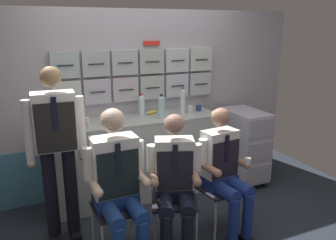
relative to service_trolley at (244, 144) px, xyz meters
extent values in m
cube|color=#AFAAB4|center=(-1.23, 0.46, 0.57)|extent=(4.20, 0.06, 2.15)
cube|color=teal|center=(-1.23, 0.43, -0.18)|extent=(4.12, 0.01, 0.64)
cube|color=silver|center=(-2.09, 0.40, 0.75)|extent=(0.30, 0.06, 0.28)
cylinder|color=#2A1C25|center=(-2.09, 0.37, 0.75)|extent=(0.17, 0.01, 0.01)
cube|color=#B7B5C3|center=(-1.76, 0.40, 0.75)|extent=(0.30, 0.06, 0.28)
cylinder|color=#25282D|center=(-1.76, 0.37, 0.75)|extent=(0.17, 0.01, 0.01)
cube|color=#BCB2B9|center=(-1.43, 0.40, 0.75)|extent=(0.30, 0.06, 0.28)
cylinder|color=#1C262D|center=(-1.43, 0.37, 0.75)|extent=(0.17, 0.01, 0.01)
cube|color=#ABB6B3|center=(-1.10, 0.40, 0.75)|extent=(0.30, 0.06, 0.28)
cylinder|color=#292021|center=(-1.10, 0.37, 0.75)|extent=(0.17, 0.01, 0.01)
cube|color=silver|center=(-0.77, 0.40, 0.75)|extent=(0.30, 0.06, 0.28)
cylinder|color=black|center=(-0.77, 0.37, 0.75)|extent=(0.17, 0.01, 0.01)
cube|color=#B8BBC0|center=(-0.44, 0.40, 0.75)|extent=(0.30, 0.06, 0.28)
cylinder|color=black|center=(-0.44, 0.37, 0.75)|extent=(0.17, 0.01, 0.01)
cube|color=#A6B6B8|center=(-2.09, 0.40, 1.06)|extent=(0.30, 0.06, 0.28)
cylinder|color=#1E222B|center=(-2.09, 0.37, 1.06)|extent=(0.17, 0.01, 0.01)
cube|color=#ABAEB7|center=(-1.76, 0.40, 1.06)|extent=(0.30, 0.06, 0.28)
cylinder|color=#242126|center=(-1.76, 0.37, 1.06)|extent=(0.17, 0.01, 0.01)
cube|color=#ACB4BA|center=(-1.43, 0.40, 1.06)|extent=(0.30, 0.06, 0.28)
cylinder|color=#201E2C|center=(-1.43, 0.37, 1.06)|extent=(0.17, 0.01, 0.01)
cube|color=#A9B4AE|center=(-1.10, 0.40, 1.06)|extent=(0.30, 0.06, 0.28)
cylinder|color=#2B262C|center=(-1.10, 0.37, 1.06)|extent=(0.17, 0.01, 0.01)
cube|color=silver|center=(-0.77, 0.40, 1.06)|extent=(0.30, 0.06, 0.28)
cylinder|color=#1C2A29|center=(-0.77, 0.37, 1.06)|extent=(0.17, 0.01, 0.01)
cube|color=silver|center=(-0.44, 0.40, 1.06)|extent=(0.30, 0.06, 0.28)
cylinder|color=#2A2428|center=(-0.44, 0.37, 1.06)|extent=(0.17, 0.01, 0.01)
cube|color=red|center=(-1.09, 0.42, 1.27)|extent=(0.20, 0.02, 0.05)
cube|color=#BAC3BD|center=(-1.40, 0.17, -0.04)|extent=(1.94, 0.52, 0.92)
cube|color=#ABB4AE|center=(-1.40, 0.17, 0.43)|extent=(1.98, 0.53, 0.03)
sphere|color=black|center=(-0.16, -0.27, -0.47)|extent=(0.07, 0.07, 0.07)
sphere|color=black|center=(0.15, -0.27, -0.47)|extent=(0.07, 0.07, 0.07)
sphere|color=black|center=(-0.16, 0.28, -0.47)|extent=(0.07, 0.07, 0.07)
sphere|color=black|center=(0.15, 0.28, -0.47)|extent=(0.07, 0.07, 0.07)
cube|color=silver|center=(0.00, 0.00, 0.00)|extent=(0.40, 0.64, 0.87)
cube|color=#A7A5B3|center=(0.00, -0.32, -0.29)|extent=(0.35, 0.01, 0.23)
cube|color=#A7A5B3|center=(0.00, -0.32, 0.00)|extent=(0.35, 0.01, 0.23)
cube|color=#A7A5B3|center=(0.00, -0.32, 0.29)|extent=(0.35, 0.01, 0.23)
cylinder|color=#28282D|center=(0.00, -0.30, 0.42)|extent=(0.32, 0.02, 0.02)
cylinder|color=#A8AAAF|center=(-1.71, -0.97, -0.28)|extent=(0.02, 0.02, 0.44)
cylinder|color=#A8AAAF|center=(-2.08, -0.61, -0.28)|extent=(0.02, 0.02, 0.44)
cylinder|color=#A8AAAF|center=(-1.72, -0.61, -0.28)|extent=(0.02, 0.02, 0.44)
cube|color=#26212C|center=(-1.90, -0.79, -0.05)|extent=(0.41, 0.41, 0.02)
cube|color=#26212C|center=(-1.90, -0.60, 0.16)|extent=(0.37, 0.04, 0.40)
cylinder|color=#A8AAAF|center=(-2.08, -0.61, 0.16)|extent=(0.02, 0.02, 0.40)
cylinder|color=#A8AAAF|center=(-1.72, -0.61, 0.16)|extent=(0.02, 0.02, 0.40)
cylinder|color=navy|center=(-1.99, -0.97, 0.01)|extent=(0.14, 0.40, 0.13)
cylinder|color=navy|center=(-1.79, -0.97, 0.01)|extent=(0.14, 0.40, 0.13)
cube|color=navy|center=(-1.90, -0.79, 0.02)|extent=(0.36, 0.21, 0.12)
cube|color=white|center=(-1.90, -0.77, 0.33)|extent=(0.38, 0.22, 0.50)
cube|color=black|center=(-1.89, -0.88, 0.29)|extent=(0.35, 0.02, 0.40)
cube|color=black|center=(-1.89, -0.89, 0.42)|extent=(0.04, 0.01, 0.28)
cylinder|color=white|center=(-2.12, -0.77, 0.39)|extent=(0.08, 0.08, 0.27)
cylinder|color=beige|center=(-2.09, -0.89, 0.23)|extent=(0.07, 0.25, 0.07)
sphere|color=beige|center=(-2.09, -1.00, 0.23)|extent=(0.08, 0.08, 0.08)
cylinder|color=white|center=(-1.68, -0.77, 0.39)|extent=(0.08, 0.08, 0.27)
cylinder|color=beige|center=(-1.70, -0.88, 0.23)|extent=(0.07, 0.25, 0.07)
sphere|color=beige|center=(-1.69, -0.99, 0.23)|extent=(0.08, 0.08, 0.08)
sphere|color=beige|center=(-1.90, -0.77, 0.72)|extent=(0.20, 0.20, 0.20)
ellipsoid|color=tan|center=(-1.90, -0.76, 0.74)|extent=(0.20, 0.18, 0.14)
cylinder|color=#A8AAAF|center=(-1.63, -0.98, -0.28)|extent=(0.02, 0.02, 0.44)
cylinder|color=#A8AAAF|center=(-1.29, -1.11, -0.28)|extent=(0.02, 0.02, 0.44)
cylinder|color=#A8AAAF|center=(-1.50, -0.64, -0.28)|extent=(0.02, 0.02, 0.44)
cylinder|color=#A8AAAF|center=(-1.16, -0.77, -0.28)|extent=(0.02, 0.02, 0.44)
cube|color=#26212C|center=(-1.39, -0.88, -0.05)|extent=(0.52, 0.52, 0.02)
cube|color=#26212C|center=(-1.33, -0.70, 0.16)|extent=(0.35, 0.16, 0.40)
cylinder|color=#A8AAAF|center=(-1.50, -0.64, 0.16)|extent=(0.02, 0.02, 0.40)
cylinder|color=#A8AAAF|center=(-1.16, -0.77, 0.16)|extent=(0.02, 0.02, 0.40)
cylinder|color=black|center=(-1.59, -1.14, -0.23)|extent=(0.10, 0.10, 0.43)
cylinder|color=black|center=(-1.42, -1.20, -0.23)|extent=(0.10, 0.10, 0.43)
cylinder|color=black|center=(-1.53, -0.99, 0.01)|extent=(0.25, 0.38, 0.13)
cylinder|color=black|center=(-1.37, -1.06, 0.01)|extent=(0.25, 0.38, 0.13)
cube|color=black|center=(-1.39, -0.88, 0.02)|extent=(0.37, 0.30, 0.12)
cube|color=white|center=(-1.39, -0.86, 0.30)|extent=(0.38, 0.29, 0.45)
cube|color=black|center=(-1.42, -0.95, 0.27)|extent=(0.29, 0.12, 0.36)
cube|color=black|center=(-1.42, -0.96, 0.38)|extent=(0.04, 0.02, 0.25)
cylinder|color=white|center=(-1.57, -0.79, 0.35)|extent=(0.08, 0.08, 0.24)
cylinder|color=#9D7660|center=(-1.59, -0.89, 0.21)|extent=(0.14, 0.23, 0.07)
sphere|color=#9D7660|center=(-1.62, -0.98, 0.21)|extent=(0.08, 0.08, 0.08)
cylinder|color=white|center=(-1.20, -0.93, 0.35)|extent=(0.08, 0.08, 0.24)
cylinder|color=#9D7660|center=(-1.26, -1.01, 0.21)|extent=(0.14, 0.23, 0.07)
sphere|color=#9D7660|center=(-1.29, -1.11, 0.21)|extent=(0.08, 0.08, 0.08)
sphere|color=#9D7660|center=(-1.39, -0.86, 0.65)|extent=(0.18, 0.18, 0.18)
ellipsoid|color=tan|center=(-1.38, -0.84, 0.67)|extent=(0.22, 0.21, 0.12)
cylinder|color=#A8AAAF|center=(-1.04, -1.02, -0.28)|extent=(0.02, 0.02, 0.44)
cylinder|color=#A8AAAF|center=(-0.69, -0.98, -0.28)|extent=(0.02, 0.02, 0.44)
cylinder|color=#A8AAAF|center=(-1.09, -0.67, -0.28)|extent=(0.02, 0.02, 0.44)
cylinder|color=#A8AAAF|center=(-0.73, -0.62, -0.28)|extent=(0.02, 0.02, 0.44)
cube|color=#26212C|center=(-0.89, -0.82, -0.05)|extent=(0.45, 0.45, 0.02)
cube|color=#26212C|center=(-0.91, -0.63, 0.16)|extent=(0.37, 0.07, 0.40)
cylinder|color=#A8AAAF|center=(-1.09, -0.67, 0.16)|extent=(0.02, 0.02, 0.40)
cylinder|color=#A8AAAF|center=(-0.73, -0.62, 0.16)|extent=(0.02, 0.02, 0.40)
cylinder|color=navy|center=(-0.93, -1.15, -0.23)|extent=(0.10, 0.10, 0.43)
cylinder|color=navy|center=(-0.76, -1.13, -0.23)|extent=(0.10, 0.10, 0.43)
cylinder|color=navy|center=(-0.95, -0.99, 0.01)|extent=(0.17, 0.36, 0.13)
cylinder|color=navy|center=(-0.78, -0.97, 0.01)|extent=(0.17, 0.36, 0.13)
cube|color=navy|center=(-0.89, -0.82, 0.02)|extent=(0.34, 0.24, 0.12)
cube|color=white|center=(-0.89, -0.80, 0.30)|extent=(0.35, 0.22, 0.44)
cube|color=black|center=(-0.88, -0.90, 0.26)|extent=(0.30, 0.05, 0.35)
cube|color=black|center=(-0.88, -0.91, 0.38)|extent=(0.04, 0.01, 0.25)
cylinder|color=white|center=(-1.08, -0.83, 0.35)|extent=(0.08, 0.08, 0.24)
cylinder|color=#A1735C|center=(-1.05, -0.92, 0.21)|extent=(0.09, 0.23, 0.07)
sphere|color=#A1735C|center=(-1.04, -1.02, 0.21)|extent=(0.08, 0.08, 0.08)
cylinder|color=white|center=(-0.70, -0.78, 0.35)|extent=(0.08, 0.08, 0.24)
cylinder|color=#A1735C|center=(-0.70, -0.88, 0.21)|extent=(0.09, 0.23, 0.07)
sphere|color=#A1735C|center=(-0.69, -0.98, 0.21)|extent=(0.08, 0.08, 0.08)
cylinder|color=white|center=(-0.69, -0.98, 0.25)|extent=(0.06, 0.06, 0.06)
sphere|color=#A1735C|center=(-0.89, -0.80, 0.65)|extent=(0.18, 0.18, 0.18)
ellipsoid|color=tan|center=(-0.89, -0.79, 0.66)|extent=(0.19, 0.18, 0.12)
cube|color=black|center=(-2.41, -0.37, -0.47)|extent=(0.10, 0.24, 0.06)
cube|color=black|center=(-2.21, -0.38, -0.47)|extent=(0.10, 0.24, 0.06)
cylinder|color=black|center=(-2.39, -0.35, -0.02)|extent=(0.12, 0.12, 0.84)
cylinder|color=black|center=(-2.21, -0.35, -0.02)|extent=(0.12, 0.12, 0.84)
cube|color=white|center=(-2.30, -0.35, 0.66)|extent=(0.37, 0.23, 0.51)
cube|color=black|center=(-2.31, -0.46, 0.62)|extent=(0.33, 0.03, 0.43)
cube|color=black|center=(-2.31, -0.47, 0.75)|extent=(0.04, 0.01, 0.29)
cylinder|color=white|center=(-2.53, -0.34, 0.58)|extent=(0.08, 0.08, 0.57)
sphere|color=#A57F58|center=(-2.53, -0.34, 0.29)|extent=(0.08, 0.08, 0.08)
cylinder|color=white|center=(-2.08, -0.36, 0.58)|extent=(0.08, 0.08, 0.57)
sphere|color=#A57F58|center=(-2.08, -0.36, 0.29)|extent=(0.08, 0.08, 0.08)
sphere|color=#A57F58|center=(-2.30, -0.35, 1.04)|extent=(0.18, 0.18, 0.18)
ellipsoid|color=brown|center=(-2.30, -0.34, 1.06)|extent=(0.18, 0.17, 0.13)
cylinder|color=#ACD4DA|center=(-1.11, 0.09, 0.56)|extent=(0.08, 0.08, 0.23)
cone|color=#ACD4DA|center=(-1.11, 0.09, 0.69)|extent=(0.08, 0.08, 0.02)
cylinder|color=black|center=(-1.11, 0.09, 0.71)|extent=(0.03, 0.03, 0.02)
cylinder|color=silver|center=(-0.80, 0.16, 0.59)|extent=(0.06, 0.06, 0.28)
cone|color=silver|center=(-0.80, 0.16, 0.74)|extent=(0.06, 0.06, 0.02)
cylinder|color=red|center=(-0.80, 0.16, 0.76)|extent=(0.03, 0.03, 0.02)
cylinder|color=silver|center=(-1.28, 0.27, 0.56)|extent=(0.07, 0.07, 0.22)
cone|color=silver|center=(-1.28, 0.27, 0.68)|extent=(0.07, 0.07, 0.02)
cylinder|color=red|center=(-1.28, 0.27, 0.70)|extent=(0.03, 0.03, 0.02)
cylinder|color=silver|center=(-2.14, 0.05, 0.56)|extent=(0.08, 0.08, 0.23)
cone|color=silver|center=(-2.14, 0.05, 0.69)|extent=(0.08, 0.08, 0.02)
cylinder|color=blue|center=(-2.14, 0.05, 0.71)|extent=(0.03, 0.03, 0.02)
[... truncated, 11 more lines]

